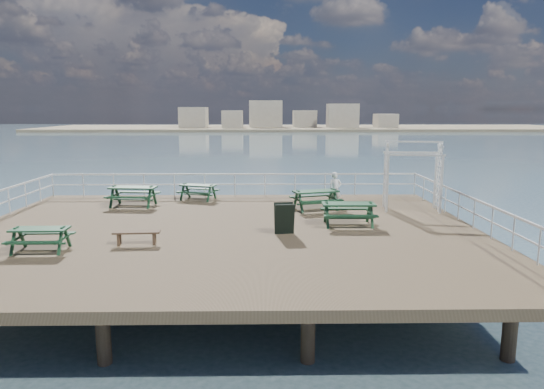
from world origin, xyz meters
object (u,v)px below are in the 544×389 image
(picnic_table_b, at_px, (198,189))
(picnic_table_e, at_px, (348,209))
(picnic_table_c, at_px, (316,196))
(trellis_arbor, at_px, (412,180))
(person, at_px, (335,190))
(flat_bench_near, at_px, (137,235))
(picnic_table_d, at_px, (40,234))
(picnic_table_a, at_px, (133,192))

(picnic_table_b, xyz_separation_m, picnic_table_e, (6.16, -5.20, 0.08))
(picnic_table_c, relative_size, trellis_arbor, 0.77)
(picnic_table_e, bearing_deg, person, 91.31)
(flat_bench_near, distance_m, trellis_arbor, 11.41)
(picnic_table_d, xyz_separation_m, picnic_table_e, (9.73, 3.12, 0.09))
(picnic_table_b, relative_size, flat_bench_near, 1.34)
(picnic_table_b, bearing_deg, flat_bench_near, -78.30)
(picnic_table_c, bearing_deg, person, 12.46)
(picnic_table_b, height_order, person, person)
(person, bearing_deg, picnic_table_e, -95.51)
(flat_bench_near, height_order, person, person)
(flat_bench_near, relative_size, person, 0.96)
(picnic_table_a, distance_m, picnic_table_e, 9.54)
(picnic_table_b, bearing_deg, picnic_table_d, -94.81)
(flat_bench_near, bearing_deg, picnic_table_c, 37.09)
(picnic_table_c, height_order, flat_bench_near, picnic_table_c)
(picnic_table_d, bearing_deg, flat_bench_near, 13.42)
(picnic_table_d, height_order, person, person)
(picnic_table_d, height_order, trellis_arbor, trellis_arbor)
(picnic_table_b, distance_m, trellis_arbor, 9.63)
(picnic_table_c, distance_m, person, 1.02)
(picnic_table_c, bearing_deg, flat_bench_near, -155.44)
(picnic_table_d, xyz_separation_m, person, (9.72, 6.42, 0.25))
(picnic_table_c, xyz_separation_m, trellis_arbor, (3.99, -0.16, 0.70))
(trellis_arbor, bearing_deg, picnic_table_d, -147.26)
(picnic_table_d, bearing_deg, picnic_table_e, 16.87)
(picnic_table_b, bearing_deg, picnic_table_c, -5.86)
(picnic_table_a, height_order, flat_bench_near, picnic_table_a)
(person, bearing_deg, flat_bench_near, -146.50)
(picnic_table_a, relative_size, picnic_table_b, 1.07)
(picnic_table_b, xyz_separation_m, trellis_arbor, (9.26, -2.54, 0.77))
(picnic_table_b, xyz_separation_m, picnic_table_d, (-3.57, -8.32, -0.00))
(picnic_table_b, relative_size, picnic_table_d, 1.19)
(trellis_arbor, bearing_deg, picnic_table_c, -173.87)
(picnic_table_c, bearing_deg, picnic_table_e, -88.44)
(picnic_table_b, bearing_deg, picnic_table_e, -21.79)
(picnic_table_a, relative_size, flat_bench_near, 1.45)
(picnic_table_b, bearing_deg, person, 1.26)
(person, bearing_deg, trellis_arbor, -17.31)
(picnic_table_d, relative_size, picnic_table_e, 0.85)
(picnic_table_a, distance_m, trellis_arbor, 11.95)
(picnic_table_b, height_order, picnic_table_e, picnic_table_e)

